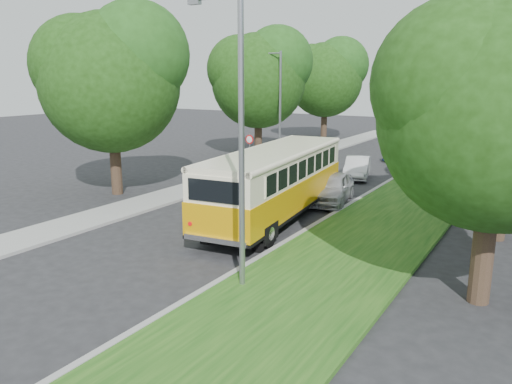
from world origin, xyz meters
The scene contains 13 objects.
ground centered at (0.00, 0.00, 0.00)m, with size 120.00×120.00×0.00m, color #242426.
curb centered at (3.60, 5.00, 0.07)m, with size 0.20×70.00×0.15m, color gray.
grass_verge centered at (5.95, 5.00, 0.07)m, with size 4.50×70.00×0.13m, color #194813.
sidewalk centered at (-4.80, 5.00, 0.06)m, with size 2.20×70.00×0.12m, color gray.
treeline centered at (3.15, 17.99, 5.93)m, with size 24.27×41.91×9.46m.
lamppost_near centered at (4.21, -2.50, 4.37)m, with size 1.71×0.16×8.00m.
lamppost_far centered at (-4.70, 16.00, 4.12)m, with size 1.71×0.16×7.50m.
warning_sign centered at (-4.50, 11.98, 1.71)m, with size 0.56×0.10×2.50m.
vintage_bus centered at (1.72, 4.03, 1.51)m, with size 2.62×10.20×3.03m, color #DB9906, non-canonical shape.
car_silver centered at (2.57, 7.98, 0.72)m, with size 1.71×4.24×1.45m, color #AEAEB3.
car_white centered at (1.55, 14.30, 0.63)m, with size 1.33×3.81×1.25m, color silver.
car_blue centered at (2.43, 22.46, 0.69)m, with size 1.93×4.76×1.38m, color navy.
car_grey centered at (2.76, 28.80, 0.68)m, with size 2.27×4.92×1.37m, color slate.
Camera 1 is at (11.48, -13.57, 5.86)m, focal length 35.00 mm.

